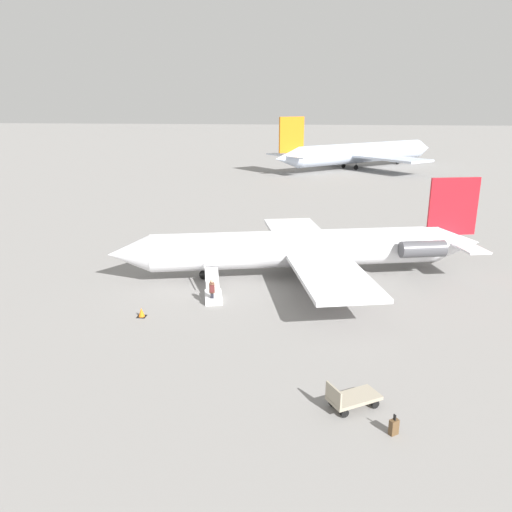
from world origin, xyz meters
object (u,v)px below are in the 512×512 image
passenger (212,291)px  suitcase (394,427)px  boarding_stairs (213,293)px  airplane_taxiing_distant (359,153)px  luggage_cart (352,398)px  airplane_main (310,248)px

passenger → suitcase: size_ratio=1.98×
boarding_stairs → airplane_taxiing_distant: bearing=-25.3°
airplane_taxiing_distant → passenger: bearing=-142.6°
luggage_cart → suitcase: bearing=101.6°
airplane_taxiing_distant → suitcase: airplane_taxiing_distant is taller
airplane_main → passenger: 9.12m
airplane_main → airplane_taxiing_distant: airplane_taxiing_distant is taller
boarding_stairs → airplane_main: bearing=-62.2°
luggage_cart → suitcase: size_ratio=2.78×
passenger → airplane_main: bearing=-55.8°
luggage_cart → passenger: bearing=-83.5°
airplane_main → boarding_stairs: bearing=27.8°
luggage_cart → boarding_stairs: bearing=-85.9°
passenger → suitcase: bearing=-155.0°
airplane_taxiing_distant → passenger: 76.08m
passenger → luggage_cart: size_ratio=0.71×
airplane_main → luggage_cart: size_ratio=11.36×
passenger → luggage_cart: bearing=-155.7°
airplane_taxiing_distant → luggage_cart: 85.27m
airplane_taxiing_distant → suitcase: bearing=-134.8°
airplane_taxiing_distant → passenger: (13.80, 74.79, -2.06)m
suitcase → boarding_stairs: bearing=-52.5°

